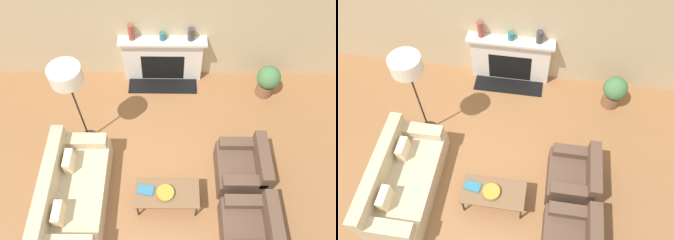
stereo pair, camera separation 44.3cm
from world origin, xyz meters
TOP-DOWN VIEW (x-y plane):
  - ground_plane at (0.00, 0.00)m, footprint 18.00×18.00m
  - wall_back at (0.00, 2.95)m, footprint 18.00×0.06m
  - fireplace at (0.16, 2.80)m, footprint 1.68×0.59m
  - couch at (-1.21, 0.08)m, footprint 0.90×1.88m
  - armchair_near at (1.52, -0.46)m, footprint 0.77×0.86m
  - armchair_far at (1.52, 0.54)m, footprint 0.77×0.86m
  - coffee_table at (0.28, 0.05)m, footprint 1.00×0.50m
  - bowl at (0.25, 0.03)m, footprint 0.27×0.27m
  - book at (-0.05, 0.08)m, footprint 0.28×0.20m
  - floor_lamp at (-1.18, 1.27)m, footprint 0.49×0.49m
  - mantel_vase_left at (-0.41, 2.82)m, footprint 0.11×0.11m
  - mantel_vase_center_left at (0.16, 2.82)m, footprint 0.12×0.12m
  - mantel_vase_center_right at (0.69, 2.82)m, footprint 0.13×0.13m
  - potted_plant at (2.21, 2.38)m, footprint 0.45×0.45m

SIDE VIEW (x-z plane):
  - ground_plane at x=0.00m, z-range 0.00..0.00m
  - armchair_near at x=1.52m, z-range -0.09..0.70m
  - armchair_far at x=1.52m, z-range -0.09..0.70m
  - couch at x=-1.21m, z-range -0.11..0.72m
  - coffee_table at x=0.28m, z-range 0.18..0.60m
  - potted_plant at x=2.21m, z-range 0.04..0.74m
  - book at x=-0.05m, z-range 0.42..0.45m
  - bowl at x=0.25m, z-range 0.43..0.49m
  - fireplace at x=0.16m, z-range -0.01..1.01m
  - mantel_vase_center_left at x=0.16m, z-range 1.02..1.17m
  - mantel_vase_center_right at x=0.69m, z-range 1.02..1.26m
  - mantel_vase_left at x=-0.41m, z-range 1.02..1.35m
  - wall_back at x=0.00m, z-range 0.00..2.90m
  - floor_lamp at x=-1.18m, z-range 0.71..2.57m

